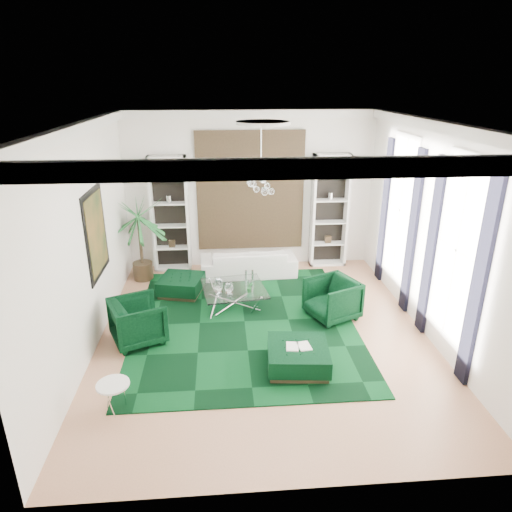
{
  "coord_description": "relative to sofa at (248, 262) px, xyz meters",
  "views": [
    {
      "loc": [
        -0.74,
        -7.39,
        4.42
      ],
      "look_at": [
        -0.1,
        0.5,
        1.36
      ],
      "focal_mm": 32.0,
      "sensor_mm": 36.0,
      "label": 1
    }
  ],
  "objects": [
    {
      "name": "floor",
      "position": [
        0.11,
        -2.76,
        -0.34
      ],
      "size": [
        6.0,
        7.0,
        0.02
      ],
      "primitive_type": "cube",
      "color": "tan",
      "rests_on": "ground"
    },
    {
      "name": "ceiling",
      "position": [
        0.11,
        -2.76,
        3.48
      ],
      "size": [
        6.0,
        7.0,
        0.02
      ],
      "primitive_type": "cube",
      "color": "white",
      "rests_on": "ground"
    },
    {
      "name": "wall_back",
      "position": [
        0.11,
        0.75,
        1.57
      ],
      "size": [
        6.0,
        0.02,
        3.8
      ],
      "primitive_type": "cube",
      "color": "white",
      "rests_on": "ground"
    },
    {
      "name": "wall_front",
      "position": [
        0.11,
        -6.27,
        1.57
      ],
      "size": [
        6.0,
        0.02,
        3.8
      ],
      "primitive_type": "cube",
      "color": "white",
      "rests_on": "ground"
    },
    {
      "name": "wall_left",
      "position": [
        -2.9,
        -2.76,
        1.57
      ],
      "size": [
        0.02,
        7.0,
        3.8
      ],
      "primitive_type": "cube",
      "color": "white",
      "rests_on": "ground"
    },
    {
      "name": "wall_right",
      "position": [
        3.12,
        -2.76,
        1.57
      ],
      "size": [
        0.02,
        7.0,
        3.8
      ],
      "primitive_type": "cube",
      "color": "white",
      "rests_on": "ground"
    },
    {
      "name": "crown_molding",
      "position": [
        0.11,
        -2.76,
        3.37
      ],
      "size": [
        6.0,
        7.0,
        0.18
      ],
      "primitive_type": null,
      "color": "white",
      "rests_on": "ceiling"
    },
    {
      "name": "ceiling_medallion",
      "position": [
        0.11,
        -2.46,
        3.44
      ],
      "size": [
        0.9,
        0.9,
        0.05
      ],
      "primitive_type": "cylinder",
      "color": "white",
      "rests_on": "ceiling"
    },
    {
      "name": "tapestry",
      "position": [
        0.11,
        0.7,
        1.57
      ],
      "size": [
        2.5,
        0.06,
        2.8
      ],
      "primitive_type": "cube",
      "color": "black",
      "rests_on": "wall_back"
    },
    {
      "name": "shelving_left",
      "position": [
        -1.84,
        0.55,
        1.07
      ],
      "size": [
        0.9,
        0.38,
        2.8
      ],
      "primitive_type": null,
      "color": "white",
      "rests_on": "floor"
    },
    {
      "name": "shelving_right",
      "position": [
        2.06,
        0.55,
        1.07
      ],
      "size": [
        0.9,
        0.38,
        2.8
      ],
      "primitive_type": null,
      "color": "white",
      "rests_on": "floor"
    },
    {
      "name": "painting",
      "position": [
        -2.86,
        -2.16,
        1.52
      ],
      "size": [
        0.04,
        1.3,
        1.6
      ],
      "primitive_type": "cube",
      "color": "black",
      "rests_on": "wall_left"
    },
    {
      "name": "window_near",
      "position": [
        3.1,
        -3.66,
        1.57
      ],
      "size": [
        0.03,
        1.1,
        2.9
      ],
      "primitive_type": "cube",
      "color": "white",
      "rests_on": "wall_right"
    },
    {
      "name": "curtain_near_a",
      "position": [
        3.06,
        -4.44,
        1.32
      ],
      "size": [
        0.07,
        0.3,
        3.25
      ],
      "primitive_type": "cube",
      "color": "black",
      "rests_on": "floor"
    },
    {
      "name": "curtain_near_b",
      "position": [
        3.06,
        -2.88,
        1.32
      ],
      "size": [
        0.07,
        0.3,
        3.25
      ],
      "primitive_type": "cube",
      "color": "black",
      "rests_on": "floor"
    },
    {
      "name": "window_far",
      "position": [
        3.1,
        -1.26,
        1.57
      ],
      "size": [
        0.03,
        1.1,
        2.9
      ],
      "primitive_type": "cube",
      "color": "white",
      "rests_on": "wall_right"
    },
    {
      "name": "curtain_far_a",
      "position": [
        3.06,
        -2.04,
        1.32
      ],
      "size": [
        0.07,
        0.3,
        3.25
      ],
      "primitive_type": "cube",
      "color": "black",
      "rests_on": "floor"
    },
    {
      "name": "curtain_far_b",
      "position": [
        3.06,
        -0.48,
        1.32
      ],
      "size": [
        0.07,
        0.3,
        3.25
      ],
      "primitive_type": "cube",
      "color": "black",
      "rests_on": "floor"
    },
    {
      "name": "rug",
      "position": [
        -0.23,
        -2.31,
        -0.32
      ],
      "size": [
        4.2,
        5.0,
        0.02
      ],
      "primitive_type": "cube",
      "color": "black",
      "rests_on": "floor"
    },
    {
      "name": "sofa",
      "position": [
        0.0,
        0.0,
        0.0
      ],
      "size": [
        2.31,
        1.0,
        0.66
      ],
      "primitive_type": "imported",
      "rotation": [
        0.0,
        0.0,
        3.19
      ],
      "color": "silver",
      "rests_on": "floor"
    },
    {
      "name": "armchair_left",
      "position": [
        -2.16,
        -2.83,
        0.08
      ],
      "size": [
        1.17,
        1.15,
        0.81
      ],
      "primitive_type": "imported",
      "rotation": [
        0.0,
        0.0,
        1.99
      ],
      "color": "black",
      "rests_on": "floor"
    },
    {
      "name": "armchair_right",
      "position": [
        1.51,
        -2.25,
        0.08
      ],
      "size": [
        1.17,
        1.15,
        0.81
      ],
      "primitive_type": "imported",
      "rotation": [
        0.0,
        0.0,
        -1.16
      ],
      "color": "black",
      "rests_on": "floor"
    },
    {
      "name": "coffee_table",
      "position": [
        -0.4,
        -1.63,
        -0.12
      ],
      "size": [
        1.41,
        1.41,
        0.43
      ],
      "primitive_type": null,
      "rotation": [
        0.0,
        0.0,
        0.14
      ],
      "color": "white",
      "rests_on": "floor"
    },
    {
      "name": "ottoman_side",
      "position": [
        -1.54,
        -0.92,
        -0.13
      ],
      "size": [
        1.06,
        1.06,
        0.39
      ],
      "primitive_type": "cube",
      "rotation": [
        0.0,
        0.0,
        -0.23
      ],
      "color": "black",
      "rests_on": "floor"
    },
    {
      "name": "ottoman_front",
      "position": [
        0.56,
        -3.88,
        -0.14
      ],
      "size": [
        1.06,
        1.06,
        0.39
      ],
      "primitive_type": "cube",
      "rotation": [
        0.0,
        0.0,
        -0.09
      ],
      "color": "black",
      "rests_on": "floor"
    },
    {
      "name": "book",
      "position": [
        0.56,
        -3.88,
        0.07
      ],
      "size": [
        0.41,
        0.27,
        0.03
      ],
      "primitive_type": "cube",
      "color": "white",
      "rests_on": "ottoman_front"
    },
    {
      "name": "side_table",
      "position": [
        -2.2,
        -4.72,
        -0.11
      ],
      "size": [
        0.59,
        0.59,
        0.45
      ],
      "primitive_type": "cylinder",
      "rotation": [
        0.0,
        0.0,
        0.32
      ],
      "color": "white",
      "rests_on": "floor"
    },
    {
      "name": "palm",
      "position": [
        -2.5,
        -0.04,
        0.92
      ],
      "size": [
        1.59,
        1.59,
        2.5
      ],
      "primitive_type": null,
      "rotation": [
        0.0,
        0.0,
        -0.02
      ],
      "color": "#1F642D",
      "rests_on": "floor"
    },
    {
      "name": "chandelier",
      "position": [
        0.09,
        -2.24,
        2.52
      ],
      "size": [
        1.01,
        1.01,
        0.7
      ],
      "primitive_type": null,
      "rotation": [
        0.0,
        0.0,
        0.36
      ],
      "color": "white",
      "rests_on": "ceiling"
    },
    {
      "name": "table_plant",
      "position": [
        -0.09,
        -1.89,
        0.22
      ],
      "size": [
        0.14,
        0.11,
        0.24
      ],
      "primitive_type": "imported",
      "rotation": [
        0.0,
        0.0,
        0.05
      ],
      "color": "#1F642D",
      "rests_on": "coffee_table"
    }
  ]
}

